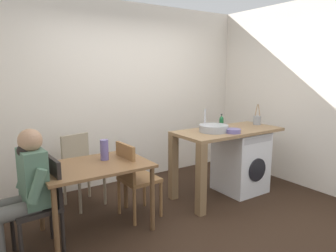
# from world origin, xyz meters

# --- Properties ---
(ground_plane) EXTENTS (5.46, 5.46, 0.00)m
(ground_plane) POSITION_xyz_m (0.00, 0.00, 0.00)
(ground_plane) COLOR black
(wall_back) EXTENTS (4.60, 0.10, 2.70)m
(wall_back) POSITION_xyz_m (0.00, 1.75, 1.35)
(wall_back) COLOR silver
(wall_back) RESTS_ON ground_plane
(wall_counter_side) EXTENTS (0.10, 3.80, 2.70)m
(wall_counter_side) POSITION_xyz_m (2.15, 0.00, 1.35)
(wall_counter_side) COLOR silver
(wall_counter_side) RESTS_ON ground_plane
(dining_table) EXTENTS (1.10, 0.76, 0.74)m
(dining_table) POSITION_xyz_m (-0.93, 0.45, 0.64)
(dining_table) COLOR brown
(dining_table) RESTS_ON ground_plane
(chair_person_seat) EXTENTS (0.43, 0.43, 0.90)m
(chair_person_seat) POSITION_xyz_m (-1.48, 0.36, 0.51)
(chair_person_seat) COLOR black
(chair_person_seat) RESTS_ON ground_plane
(chair_opposite) EXTENTS (0.42, 0.42, 0.90)m
(chair_opposite) POSITION_xyz_m (-0.46, 0.50, 0.51)
(chair_opposite) COLOR olive
(chair_opposite) RESTS_ON ground_plane
(chair_spare_by_wall) EXTENTS (0.49, 0.49, 0.90)m
(chair_spare_by_wall) POSITION_xyz_m (-0.85, 1.22, 0.51)
(chair_spare_by_wall) COLOR gray
(chair_spare_by_wall) RESTS_ON ground_plane
(seated_person) EXTENTS (0.51, 0.52, 1.20)m
(seated_person) POSITION_xyz_m (-1.64, 0.35, 0.67)
(seated_person) COLOR #595651
(seated_person) RESTS_ON ground_plane
(kitchen_counter) EXTENTS (1.50, 0.68, 0.92)m
(kitchen_counter) POSITION_xyz_m (0.71, 0.40, 0.76)
(kitchen_counter) COLOR olive
(kitchen_counter) RESTS_ON ground_plane
(washing_machine) EXTENTS (0.60, 0.61, 0.86)m
(washing_machine) POSITION_xyz_m (1.19, 0.40, 0.43)
(washing_machine) COLOR silver
(washing_machine) RESTS_ON ground_plane
(sink_basin) EXTENTS (0.38, 0.38, 0.09)m
(sink_basin) POSITION_xyz_m (0.66, 0.40, 0.97)
(sink_basin) COLOR #9EA0A5
(sink_basin) RESTS_ON kitchen_counter
(tap) EXTENTS (0.02, 0.02, 0.28)m
(tap) POSITION_xyz_m (0.66, 0.58, 1.06)
(tap) COLOR #B2B2B7
(tap) RESTS_ON kitchen_counter
(bottle_tall_green) EXTENTS (0.06, 0.06, 0.20)m
(bottle_tall_green) POSITION_xyz_m (0.90, 0.51, 1.01)
(bottle_tall_green) COLOR #19592D
(bottle_tall_green) RESTS_ON kitchen_counter
(mixing_bowl) EXTENTS (0.19, 0.19, 0.05)m
(mixing_bowl) POSITION_xyz_m (0.81, 0.20, 0.95)
(mixing_bowl) COLOR slate
(mixing_bowl) RESTS_ON kitchen_counter
(utensil_crock) EXTENTS (0.11, 0.11, 0.30)m
(utensil_crock) POSITION_xyz_m (1.56, 0.45, 0.99)
(utensil_crock) COLOR gray
(utensil_crock) RESTS_ON kitchen_counter
(vase) EXTENTS (0.09, 0.09, 0.22)m
(vase) POSITION_xyz_m (-0.78, 0.55, 0.85)
(vase) COLOR slate
(vase) RESTS_ON dining_table
(scissors) EXTENTS (0.15, 0.06, 0.01)m
(scissors) POSITION_xyz_m (0.88, 0.30, 0.92)
(scissors) COLOR #B2B2B7
(scissors) RESTS_ON kitchen_counter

